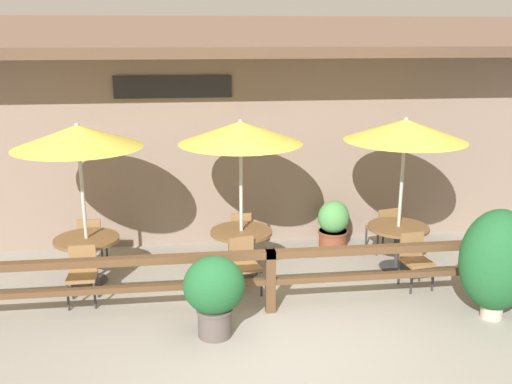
{
  "coord_description": "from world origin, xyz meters",
  "views": [
    {
      "loc": [
        -1.14,
        -6.43,
        3.93
      ],
      "look_at": [
        -0.16,
        1.42,
        1.72
      ],
      "focal_mm": 40.0,
      "sensor_mm": 36.0,
      "label": 1
    }
  ],
  "objects_px": {
    "patio_umbrella_far": "(405,130)",
    "dining_table_far": "(398,234)",
    "chair_near_streetside": "(82,272)",
    "patio_umbrella_near": "(78,137)",
    "potted_plant_entrance_palm": "(498,261)",
    "chair_far_wallside": "(383,227)",
    "dining_table_middle": "(241,239)",
    "potted_plant_corner_fern": "(333,224)",
    "chair_middle_wallside": "(241,231)",
    "dining_table_near": "(87,247)",
    "chair_middle_streetside": "(244,263)",
    "patio_umbrella_middle": "(241,133)",
    "chair_near_wallside": "(91,238)",
    "potted_plant_tall_tropical": "(214,291)",
    "chair_far_streetside": "(415,258)"
  },
  "relations": [
    {
      "from": "patio_umbrella_near",
      "to": "dining_table_near",
      "type": "relative_size",
      "value": 2.53
    },
    {
      "from": "chair_far_streetside",
      "to": "potted_plant_corner_fern",
      "type": "distance_m",
      "value": 2.09
    },
    {
      "from": "dining_table_near",
      "to": "patio_umbrella_far",
      "type": "xyz_separation_m",
      "value": [
        5.19,
        -0.06,
        1.79
      ]
    },
    {
      "from": "chair_middle_streetside",
      "to": "patio_umbrella_near",
      "type": "bearing_deg",
      "value": 150.44
    },
    {
      "from": "dining_table_far",
      "to": "potted_plant_entrance_palm",
      "type": "relative_size",
      "value": 0.64
    },
    {
      "from": "chair_far_streetside",
      "to": "potted_plant_corner_fern",
      "type": "bearing_deg",
      "value": 104.9
    },
    {
      "from": "chair_middle_streetside",
      "to": "dining_table_far",
      "type": "distance_m",
      "value": 2.78
    },
    {
      "from": "chair_far_streetside",
      "to": "chair_near_streetside",
      "type": "bearing_deg",
      "value": 170.67
    },
    {
      "from": "patio_umbrella_near",
      "to": "potted_plant_entrance_palm",
      "type": "distance_m",
      "value": 6.4
    },
    {
      "from": "chair_middle_streetside",
      "to": "potted_plant_corner_fern",
      "type": "xyz_separation_m",
      "value": [
        1.89,
        1.79,
        -0.05
      ]
    },
    {
      "from": "potted_plant_tall_tropical",
      "to": "potted_plant_entrance_palm",
      "type": "xyz_separation_m",
      "value": [
        3.95,
        0.01,
        0.22
      ]
    },
    {
      "from": "dining_table_far",
      "to": "potted_plant_corner_fern",
      "type": "bearing_deg",
      "value": 125.2
    },
    {
      "from": "dining_table_middle",
      "to": "potted_plant_corner_fern",
      "type": "distance_m",
      "value": 2.15
    },
    {
      "from": "patio_umbrella_near",
      "to": "chair_far_wallside",
      "type": "relative_size",
      "value": 3.03
    },
    {
      "from": "patio_umbrella_near",
      "to": "patio_umbrella_far",
      "type": "bearing_deg",
      "value": -0.68
    },
    {
      "from": "chair_far_wallside",
      "to": "potted_plant_entrance_palm",
      "type": "distance_m",
      "value": 2.77
    },
    {
      "from": "chair_near_wallside",
      "to": "dining_table_far",
      "type": "relative_size",
      "value": 0.84
    },
    {
      "from": "patio_umbrella_near",
      "to": "patio_umbrella_far",
      "type": "xyz_separation_m",
      "value": [
        5.19,
        -0.06,
        0.0
      ]
    },
    {
      "from": "chair_middle_wallside",
      "to": "dining_table_far",
      "type": "distance_m",
      "value": 2.74
    },
    {
      "from": "chair_near_wallside",
      "to": "patio_umbrella_far",
      "type": "distance_m",
      "value": 5.63
    },
    {
      "from": "potted_plant_entrance_palm",
      "to": "patio_umbrella_near",
      "type": "bearing_deg",
      "value": 161.59
    },
    {
      "from": "chair_near_wallside",
      "to": "chair_middle_streetside",
      "type": "xyz_separation_m",
      "value": [
        2.53,
        -1.42,
        0.0
      ]
    },
    {
      "from": "chair_middle_streetside",
      "to": "chair_far_wallside",
      "type": "height_order",
      "value": "same"
    },
    {
      "from": "chair_far_wallside",
      "to": "potted_plant_corner_fern",
      "type": "relative_size",
      "value": 0.98
    },
    {
      "from": "patio_umbrella_near",
      "to": "potted_plant_tall_tropical",
      "type": "height_order",
      "value": "patio_umbrella_near"
    },
    {
      "from": "patio_umbrella_middle",
      "to": "patio_umbrella_far",
      "type": "distance_m",
      "value": 2.68
    },
    {
      "from": "chair_middle_streetside",
      "to": "dining_table_far",
      "type": "bearing_deg",
      "value": -1.36
    },
    {
      "from": "dining_table_near",
      "to": "patio_umbrella_middle",
      "type": "distance_m",
      "value": 3.08
    },
    {
      "from": "patio_umbrella_middle",
      "to": "chair_far_wallside",
      "type": "distance_m",
      "value": 3.37
    },
    {
      "from": "chair_near_streetside",
      "to": "dining_table_far",
      "type": "height_order",
      "value": "chair_near_streetside"
    },
    {
      "from": "chair_middle_streetside",
      "to": "dining_table_middle",
      "type": "bearing_deg",
      "value": 73.51
    },
    {
      "from": "chair_middle_streetside",
      "to": "chair_far_streetside",
      "type": "xyz_separation_m",
      "value": [
        2.72,
        -0.13,
        0.0
      ]
    },
    {
      "from": "patio_umbrella_near",
      "to": "potted_plant_entrance_palm",
      "type": "height_order",
      "value": "patio_umbrella_near"
    },
    {
      "from": "patio_umbrella_middle",
      "to": "potted_plant_entrance_palm",
      "type": "relative_size",
      "value": 1.62
    },
    {
      "from": "patio_umbrella_middle",
      "to": "dining_table_far",
      "type": "height_order",
      "value": "patio_umbrella_middle"
    },
    {
      "from": "patio_umbrella_near",
      "to": "chair_near_wallside",
      "type": "height_order",
      "value": "patio_umbrella_near"
    },
    {
      "from": "dining_table_near",
      "to": "potted_plant_tall_tropical",
      "type": "xyz_separation_m",
      "value": [
        1.94,
        -1.98,
        0.04
      ]
    },
    {
      "from": "patio_umbrella_near",
      "to": "chair_far_wallside",
      "type": "xyz_separation_m",
      "value": [
        5.2,
        0.69,
        -1.92
      ]
    },
    {
      "from": "chair_middle_streetside",
      "to": "chair_far_wallside",
      "type": "relative_size",
      "value": 1.0
    },
    {
      "from": "chair_middle_wallside",
      "to": "patio_umbrella_far",
      "type": "bearing_deg",
      "value": 159.57
    },
    {
      "from": "chair_near_streetside",
      "to": "patio_umbrella_middle",
      "type": "height_order",
      "value": "patio_umbrella_middle"
    },
    {
      "from": "patio_umbrella_near",
      "to": "patio_umbrella_middle",
      "type": "distance_m",
      "value": 2.5
    },
    {
      "from": "chair_near_wallside",
      "to": "potted_plant_entrance_palm",
      "type": "xyz_separation_m",
      "value": [
        5.95,
        -2.7,
        0.38
      ]
    },
    {
      "from": "dining_table_middle",
      "to": "chair_far_wallside",
      "type": "relative_size",
      "value": 1.2
    },
    {
      "from": "chair_near_wallside",
      "to": "dining_table_middle",
      "type": "height_order",
      "value": "chair_near_wallside"
    },
    {
      "from": "patio_umbrella_far",
      "to": "dining_table_far",
      "type": "distance_m",
      "value": 1.79
    },
    {
      "from": "potted_plant_entrance_palm",
      "to": "potted_plant_corner_fern",
      "type": "distance_m",
      "value": 3.46
    },
    {
      "from": "patio_umbrella_far",
      "to": "chair_far_wallside",
      "type": "relative_size",
      "value": 3.03
    },
    {
      "from": "chair_near_wallside",
      "to": "chair_middle_wallside",
      "type": "bearing_deg",
      "value": -175.59
    },
    {
      "from": "patio_umbrella_middle",
      "to": "potted_plant_entrance_palm",
      "type": "height_order",
      "value": "patio_umbrella_middle"
    }
  ]
}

